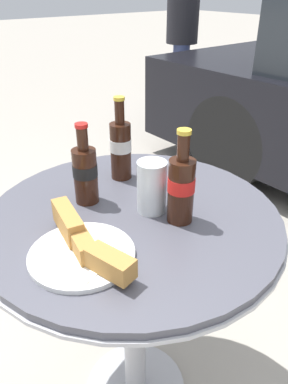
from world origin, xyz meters
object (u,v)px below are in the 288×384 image
object	(u,v)px
bistro_table	(133,255)
drinking_glass	(152,189)
cola_bottle_right	(85,172)
pedestrian	(182,29)
cola_bottle_left	(181,187)
cola_bottle_center	(121,147)
lunch_plate_near	(83,247)

from	to	relation	value
bistro_table	drinking_glass	bearing A→B (deg)	68.26
cola_bottle_right	pedestrian	bearing A→B (deg)	131.59
drinking_glass	pedestrian	world-z (taller)	pedestrian
drinking_glass	cola_bottle_left	bearing A→B (deg)	17.81
bistro_table	cola_bottle_center	distance (m)	0.32
bistro_table	cola_bottle_right	distance (m)	0.27
bistro_table	cola_bottle_left	bearing A→B (deg)	36.76
lunch_plate_near	cola_bottle_center	bearing A→B (deg)	131.56
bistro_table	drinking_glass	size ratio (longest dim) A/B	5.64
pedestrian	cola_bottle_right	bearing A→B (deg)	-48.41
drinking_glass	pedestrian	xyz separation A→B (m)	(-2.28, 2.29, 0.05)
bistro_table	cola_bottle_center	size ratio (longest dim) A/B	3.13
cola_bottle_left	lunch_plate_near	distance (m)	0.28
cola_bottle_right	cola_bottle_center	world-z (taller)	cola_bottle_center
cola_bottle_right	pedestrian	xyz separation A→B (m)	(-2.13, 2.40, 0.03)
cola_bottle_right	pedestrian	world-z (taller)	pedestrian
drinking_glass	lunch_plate_near	bearing A→B (deg)	-78.24
bistro_table	lunch_plate_near	bearing A→B (deg)	-69.98
bistro_table	pedestrian	world-z (taller)	pedestrian
cola_bottle_left	drinking_glass	xyz separation A→B (m)	(-0.08, -0.03, -0.03)
bistro_table	lunch_plate_near	size ratio (longest dim) A/B	2.58
drinking_glass	pedestrian	bearing A→B (deg)	134.86
cola_bottle_right	cola_bottle_center	size ratio (longest dim) A/B	0.89
cola_bottle_left	cola_bottle_center	xyz separation A→B (m)	(-0.29, 0.02, 0.00)
cola_bottle_center	pedestrian	size ratio (longest dim) A/B	0.16
pedestrian	bistro_table	bearing A→B (deg)	-46.00
drinking_glass	lunch_plate_near	distance (m)	0.25
bistro_table	cola_bottle_right	xyz separation A→B (m)	(-0.13, -0.06, 0.23)
lunch_plate_near	drinking_glass	bearing A→B (deg)	101.76
cola_bottle_center	drinking_glass	xyz separation A→B (m)	(0.21, -0.05, -0.04)
cola_bottle_right	lunch_plate_near	world-z (taller)	cola_bottle_right
cola_bottle_left	cola_bottle_right	bearing A→B (deg)	-149.53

